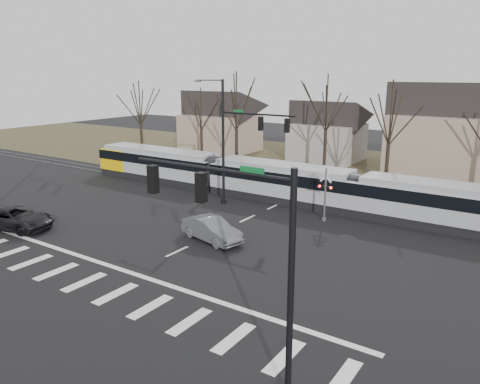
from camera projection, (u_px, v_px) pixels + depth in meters
The scene contains 16 objects.
ground at pixel (154, 262), 27.25m from camera, with size 140.00×140.00×0.00m, color black.
grass_verge at pixel (353, 169), 52.99m from camera, with size 140.00×28.00×0.01m, color #38331E.
crosswalk at pixel (100, 288), 24.03m from camera, with size 27.00×2.60×0.01m.
stop_line at pixel (131, 273), 25.80m from camera, with size 28.00×0.35×0.01m, color silver.
lane_dashes at pixel (285, 201), 40.12m from camera, with size 0.18×30.00×0.01m.
rail_pair at pixel (284, 201), 39.95m from camera, with size 90.00×1.52×0.06m.
tram at pixel (280, 180), 39.97m from camera, with size 42.26×3.14×3.20m.
sedan at pixel (211, 229), 30.58m from camera, with size 4.91×2.63×1.54m, color #55565D.
suv at pixel (14, 218), 32.90m from camera, with size 6.13×3.96×1.57m, color black.
signal_pole_near_right at pixel (242, 244), 15.68m from camera, with size 6.72×0.44×8.00m.
signal_pole_far at pixel (239, 137), 37.17m from camera, with size 9.28×0.44×10.20m.
rail_crossing_signal at pixel (325, 196), 34.37m from camera, with size 1.08×0.36×4.00m.
tree_row at pixel (353, 132), 45.83m from camera, with size 59.20×7.20×10.00m.
house_a at pixel (220, 119), 64.25m from camera, with size 9.72×8.64×8.60m.
house_b at pixel (328, 128), 57.91m from camera, with size 8.64×7.56×7.65m.
house_c at pixel (444, 128), 47.64m from camera, with size 10.80×8.64×10.10m.
Camera 1 is at (18.26, -18.28, 10.80)m, focal length 35.00 mm.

